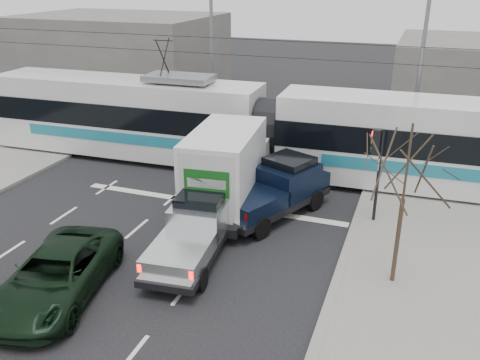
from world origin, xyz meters
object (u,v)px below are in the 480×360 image
(traffic_signal, at_px, (377,156))
(tram, at_px, (269,129))
(green_car, at_px, (56,275))
(street_lamp_far, at_px, (209,43))
(street_lamp_near, at_px, (417,60))
(box_truck, at_px, (229,168))
(navy_pickup, at_px, (278,188))
(bare_tree, at_px, (407,170))
(silver_pickup, at_px, (196,228))

(traffic_signal, height_order, tram, tram)
(traffic_signal, bearing_deg, green_car, -135.51)
(traffic_signal, height_order, street_lamp_far, street_lamp_far)
(street_lamp_far, bearing_deg, street_lamp_near, -9.87)
(box_truck, height_order, navy_pickup, box_truck)
(tram, bearing_deg, street_lamp_near, 28.99)
(bare_tree, xyz_separation_m, street_lamp_near, (-0.29, 11.50, 1.32))
(street_lamp_near, distance_m, box_truck, 10.82)
(tram, bearing_deg, bare_tree, -52.63)
(street_lamp_far, relative_size, green_car, 1.71)
(traffic_signal, distance_m, navy_pickup, 3.97)
(street_lamp_near, xyz_separation_m, navy_pickup, (-4.43, -7.92, -4.03))
(tram, xyz_separation_m, silver_pickup, (-0.06, -8.19, -1.15))
(silver_pickup, bearing_deg, navy_pickup, 60.13)
(box_truck, xyz_separation_m, navy_pickup, (2.05, 0.03, -0.60))
(box_truck, bearing_deg, green_car, -114.41)
(bare_tree, relative_size, green_car, 0.95)
(navy_pickup, distance_m, green_car, 8.85)
(navy_pickup, bearing_deg, green_car, -97.52)
(box_truck, bearing_deg, bare_tree, -33.68)
(traffic_signal, distance_m, silver_pickup, 7.09)
(bare_tree, distance_m, box_truck, 7.92)
(bare_tree, height_order, navy_pickup, bare_tree)
(green_car, bearing_deg, navy_pickup, 47.51)
(bare_tree, bearing_deg, street_lamp_near, 91.42)
(tram, bearing_deg, silver_pickup, -92.18)
(traffic_signal, distance_m, street_lamp_far, 14.47)
(street_lamp_far, distance_m, navy_pickup, 12.84)
(street_lamp_far, xyz_separation_m, tram, (5.39, -5.64, -3.00))
(street_lamp_near, bearing_deg, bare_tree, -88.58)
(bare_tree, distance_m, navy_pickup, 6.51)
(box_truck, bearing_deg, street_lamp_far, 110.79)
(street_lamp_far, height_order, tram, street_lamp_far)
(street_lamp_near, height_order, tram, street_lamp_near)
(traffic_signal, relative_size, street_lamp_near, 0.40)
(bare_tree, relative_size, street_lamp_near, 0.56)
(traffic_signal, relative_size, navy_pickup, 0.65)
(traffic_signal, bearing_deg, street_lamp_near, 83.59)
(box_truck, relative_size, green_car, 1.33)
(tram, height_order, navy_pickup, tram)
(street_lamp_far, bearing_deg, bare_tree, -48.88)
(street_lamp_near, height_order, box_truck, street_lamp_near)
(street_lamp_far, bearing_deg, traffic_signal, -41.72)
(street_lamp_far, bearing_deg, silver_pickup, -68.92)
(traffic_signal, relative_size, silver_pickup, 0.66)
(bare_tree, bearing_deg, traffic_signal, 105.76)
(bare_tree, height_order, tram, tram)
(navy_pickup, bearing_deg, box_truck, -155.63)
(traffic_signal, height_order, silver_pickup, traffic_signal)
(street_lamp_far, bearing_deg, tram, -46.28)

